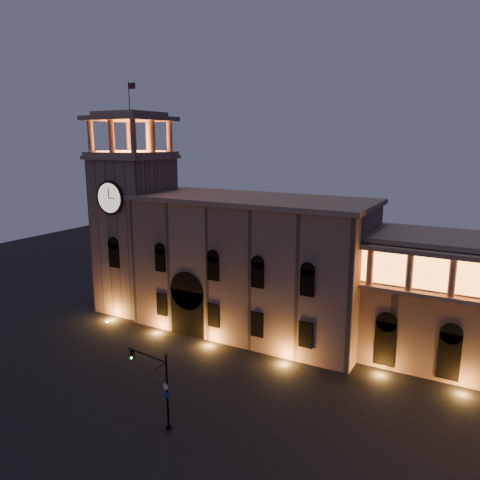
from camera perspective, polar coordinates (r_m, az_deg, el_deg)
The scene contains 4 objects.
ground at distance 46.12m, azimuth -9.95°, elevation -20.32°, with size 160.00×160.00×0.00m, color black.
government_building at distance 60.61m, azimuth 1.28°, elevation -3.05°, with size 30.80×12.80×17.60m.
clock_tower at distance 69.38m, azimuth -12.68°, elevation 1.75°, with size 9.80×9.80×32.40m.
traffic_light at distance 42.94m, azimuth -9.71°, elevation -17.27°, with size 5.03×0.91×6.94m.
Camera 1 is at (25.13, -29.88, 24.55)m, focal length 35.00 mm.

